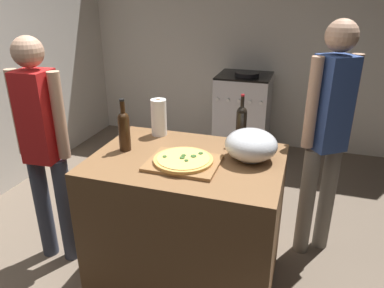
{
  "coord_description": "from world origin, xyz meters",
  "views": [
    {
      "loc": [
        0.82,
        -1.23,
        1.81
      ],
      "look_at": [
        0.19,
        0.72,
        0.94
      ],
      "focal_mm": 34.27,
      "sensor_mm": 36.0,
      "label": 1
    }
  ],
  "objects_px": {
    "paper_towel_roll": "(159,117)",
    "stove": "(243,114)",
    "person_in_red": "(327,130)",
    "wine_bottle_amber": "(241,123)",
    "person_in_stripes": "(43,143)",
    "pizza": "(183,160)",
    "mixing_bowl": "(251,145)",
    "wine_bottle_dark": "(124,129)"
  },
  "relations": [
    {
      "from": "person_in_red",
      "to": "wine_bottle_amber",
      "type": "bearing_deg",
      "value": -155.32
    },
    {
      "from": "paper_towel_roll",
      "to": "person_in_red",
      "type": "xyz_separation_m",
      "value": [
        1.09,
        0.27,
        -0.07
      ]
    },
    {
      "from": "paper_towel_roll",
      "to": "wine_bottle_dark",
      "type": "height_order",
      "value": "wine_bottle_dark"
    },
    {
      "from": "paper_towel_roll",
      "to": "stove",
      "type": "height_order",
      "value": "paper_towel_roll"
    },
    {
      "from": "person_in_stripes",
      "to": "person_in_red",
      "type": "distance_m",
      "value": 1.86
    },
    {
      "from": "paper_towel_roll",
      "to": "person_in_red",
      "type": "height_order",
      "value": "person_in_red"
    },
    {
      "from": "wine_bottle_dark",
      "to": "stove",
      "type": "height_order",
      "value": "wine_bottle_dark"
    },
    {
      "from": "pizza",
      "to": "person_in_stripes",
      "type": "xyz_separation_m",
      "value": [
        -0.97,
        0.02,
        -0.03
      ]
    },
    {
      "from": "pizza",
      "to": "wine_bottle_amber",
      "type": "bearing_deg",
      "value": 59.55
    },
    {
      "from": "pizza",
      "to": "wine_bottle_dark",
      "type": "distance_m",
      "value": 0.43
    },
    {
      "from": "pizza",
      "to": "person_in_stripes",
      "type": "distance_m",
      "value": 0.97
    },
    {
      "from": "mixing_bowl",
      "to": "stove",
      "type": "bearing_deg",
      "value": 101.04
    },
    {
      "from": "stove",
      "to": "person_in_stripes",
      "type": "height_order",
      "value": "person_in_stripes"
    },
    {
      "from": "wine_bottle_amber",
      "to": "person_in_red",
      "type": "relative_size",
      "value": 0.2
    },
    {
      "from": "wine_bottle_amber",
      "to": "wine_bottle_dark",
      "type": "xyz_separation_m",
      "value": [
        -0.66,
        -0.33,
        0.0
      ]
    },
    {
      "from": "wine_bottle_dark",
      "to": "person_in_red",
      "type": "xyz_separation_m",
      "value": [
        1.19,
        0.58,
        -0.08
      ]
    },
    {
      "from": "mixing_bowl",
      "to": "stove",
      "type": "xyz_separation_m",
      "value": [
        -0.41,
        2.08,
        -0.51
      ]
    },
    {
      "from": "pizza",
      "to": "wine_bottle_amber",
      "type": "xyz_separation_m",
      "value": [
        0.25,
        0.42,
        0.1
      ]
    },
    {
      "from": "stove",
      "to": "pizza",
      "type": "bearing_deg",
      "value": -88.59
    },
    {
      "from": "wine_bottle_dark",
      "to": "stove",
      "type": "bearing_deg",
      "value": 80.76
    },
    {
      "from": "mixing_bowl",
      "to": "person_in_red",
      "type": "height_order",
      "value": "person_in_red"
    },
    {
      "from": "pizza",
      "to": "person_in_red",
      "type": "bearing_deg",
      "value": 40.43
    },
    {
      "from": "mixing_bowl",
      "to": "person_in_red",
      "type": "distance_m",
      "value": 0.65
    },
    {
      "from": "paper_towel_roll",
      "to": "stove",
      "type": "xyz_separation_m",
      "value": [
        0.25,
        1.87,
        -0.54
      ]
    },
    {
      "from": "pizza",
      "to": "stove",
      "type": "bearing_deg",
      "value": 91.41
    },
    {
      "from": "pizza",
      "to": "mixing_bowl",
      "type": "distance_m",
      "value": 0.4
    },
    {
      "from": "pizza",
      "to": "wine_bottle_dark",
      "type": "relative_size",
      "value": 1.04
    },
    {
      "from": "wine_bottle_amber",
      "to": "paper_towel_roll",
      "type": "bearing_deg",
      "value": -177.43
    },
    {
      "from": "person_in_stripes",
      "to": "pizza",
      "type": "bearing_deg",
      "value": -1.24
    },
    {
      "from": "pizza",
      "to": "paper_towel_roll",
      "type": "height_order",
      "value": "paper_towel_roll"
    },
    {
      "from": "stove",
      "to": "person_in_red",
      "type": "distance_m",
      "value": 1.86
    },
    {
      "from": "wine_bottle_amber",
      "to": "person_in_stripes",
      "type": "bearing_deg",
      "value": -161.82
    },
    {
      "from": "paper_towel_roll",
      "to": "stove",
      "type": "relative_size",
      "value": 0.26
    },
    {
      "from": "wine_bottle_amber",
      "to": "person_in_red",
      "type": "distance_m",
      "value": 0.59
    },
    {
      "from": "paper_towel_roll",
      "to": "person_in_stripes",
      "type": "bearing_deg",
      "value": -150.39
    },
    {
      "from": "paper_towel_roll",
      "to": "person_in_stripes",
      "type": "height_order",
      "value": "person_in_stripes"
    },
    {
      "from": "person_in_red",
      "to": "paper_towel_roll",
      "type": "bearing_deg",
      "value": -166.08
    },
    {
      "from": "mixing_bowl",
      "to": "wine_bottle_amber",
      "type": "xyz_separation_m",
      "value": [
        -0.1,
        0.24,
        0.04
      ]
    },
    {
      "from": "stove",
      "to": "person_in_red",
      "type": "bearing_deg",
      "value": -62.4
    },
    {
      "from": "pizza",
      "to": "mixing_bowl",
      "type": "relative_size",
      "value": 1.12
    },
    {
      "from": "pizza",
      "to": "person_in_stripes",
      "type": "height_order",
      "value": "person_in_stripes"
    },
    {
      "from": "pizza",
      "to": "paper_towel_roll",
      "type": "distance_m",
      "value": 0.51
    }
  ]
}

